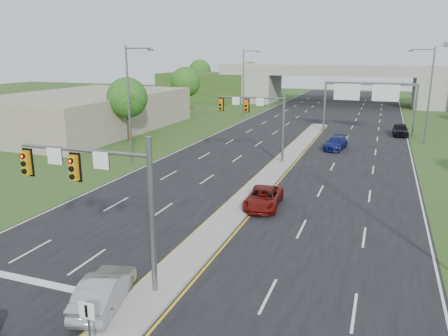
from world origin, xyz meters
TOP-DOWN VIEW (x-y plane):
  - ground at (0.00, 0.00)m, footprint 240.00×240.00m
  - road at (0.00, 35.00)m, footprint 24.00×160.00m
  - median at (0.00, 23.00)m, footprint 2.00×54.00m
  - lane_markings at (-0.60, 28.91)m, footprint 23.72×160.00m
  - signal_mast_near at (-2.26, -0.07)m, footprint 6.62×0.60m
  - signal_mast_far at (-2.26, 24.93)m, footprint 6.62×0.60m
  - keep_right_sign at (0.00, -4.53)m, footprint 0.60×0.13m
  - sign_gantry at (6.68, 44.92)m, footprint 11.58×0.44m
  - overpass at (0.00, 80.00)m, footprint 80.00×14.00m
  - lightpole_l_mid at (-13.30, 20.00)m, footprint 2.85×0.25m
  - lightpole_l_far at (-13.30, 55.00)m, footprint 2.85×0.25m
  - lightpole_r_far at (13.30, 40.00)m, footprint 2.85×0.25m
  - tree_l_near at (-20.00, 30.00)m, footprint 4.80×4.80m
  - tree_l_mid at (-24.00, 55.00)m, footprint 5.20×5.20m
  - tree_back_a at (-38.00, 94.00)m, footprint 6.00×6.00m
  - tree_back_b at (-24.00, 94.00)m, footprint 5.60×5.60m
  - commercial_building at (-30.00, 35.00)m, footprint 18.00×30.00m
  - car_silver at (-1.50, -1.56)m, footprint 2.51×4.52m
  - car_far_a at (1.52, 12.47)m, footprint 2.51×4.87m
  - car_far_b at (4.08, 33.45)m, footprint 2.52×4.85m
  - car_far_c at (11.00, 44.93)m, footprint 1.99×4.63m

SIDE VIEW (x-z plane):
  - ground at x=0.00m, z-range 0.00..0.00m
  - road at x=0.00m, z-range 0.00..0.02m
  - lane_markings at x=-0.60m, z-range 0.02..0.03m
  - median at x=0.00m, z-range 0.02..0.18m
  - car_far_a at x=1.52m, z-range 0.02..1.33m
  - car_far_b at x=4.08m, z-range 0.02..1.36m
  - car_silver at x=-1.50m, z-range 0.02..1.43m
  - car_far_c at x=11.00m, z-range 0.02..1.58m
  - keep_right_sign at x=0.00m, z-range 0.42..2.62m
  - commercial_building at x=-30.00m, z-range 0.00..5.00m
  - overpass at x=0.00m, z-range -0.50..7.60m
  - signal_mast_near at x=-2.26m, z-range 1.23..8.23m
  - signal_mast_far at x=-2.26m, z-range 1.23..8.23m
  - tree_l_near at x=-20.00m, z-range 1.38..8.98m
  - sign_gantry at x=6.68m, z-range 1.90..8.58m
  - tree_l_mid at x=-24.00m, z-range 1.44..9.57m
  - tree_back_b at x=-24.00m, z-range 1.35..9.67m
  - tree_back_a at x=-38.00m, z-range 1.41..10.26m
  - lightpole_l_mid at x=-13.30m, z-range 0.60..11.60m
  - lightpole_l_far at x=-13.30m, z-range 0.60..11.60m
  - lightpole_r_far at x=13.30m, z-range 0.60..11.60m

